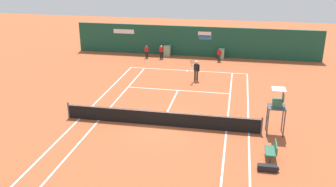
{
  "coord_description": "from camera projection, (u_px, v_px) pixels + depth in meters",
  "views": [
    {
      "loc": [
        4.34,
        -20.06,
        9.82
      ],
      "look_at": [
        -0.21,
        3.49,
        0.8
      ],
      "focal_mm": 39.55,
      "sensor_mm": 36.0,
      "label": 1
    }
  ],
  "objects": [
    {
      "name": "ground_plane",
      "position": [
        163.0,
        122.0,
        23.19
      ],
      "size": [
        80.0,
        80.0,
        0.01
      ],
      "color": "#A8512D"
    },
    {
      "name": "tennis_net",
      "position": [
        161.0,
        118.0,
        22.49
      ],
      "size": [
        12.1,
        0.1,
        1.07
      ],
      "color": "#4C4C51",
      "rests_on": "ground_plane"
    },
    {
      "name": "sponsor_back_wall",
      "position": [
        195.0,
        42.0,
        37.75
      ],
      "size": [
        25.0,
        1.02,
        3.05
      ],
      "color": "#194C38",
      "rests_on": "ground_plane"
    },
    {
      "name": "umpire_chair",
      "position": [
        277.0,
        105.0,
        21.05
      ],
      "size": [
        1.0,
        1.0,
        2.78
      ],
      "rotation": [
        0.0,
        0.0,
        1.57
      ],
      "color": "#47474C",
      "rests_on": "ground_plane"
    },
    {
      "name": "player_bench",
      "position": [
        272.0,
        150.0,
        18.84
      ],
      "size": [
        0.54,
        1.12,
        0.88
      ],
      "rotation": [
        0.0,
        0.0,
        1.57
      ],
      "color": "#38383D",
      "rests_on": "ground_plane"
    },
    {
      "name": "equipment_bag",
      "position": [
        269.0,
        168.0,
        17.85
      ],
      "size": [
        1.04,
        0.31,
        0.32
      ],
      "color": "black",
      "rests_on": "ground_plane"
    },
    {
      "name": "player_on_baseline",
      "position": [
        196.0,
        69.0,
        30.44
      ],
      "size": [
        0.72,
        0.69,
        1.88
      ],
      "rotation": [
        0.0,
        0.0,
        3.02
      ],
      "color": "black",
      "rests_on": "ground_plane"
    },
    {
      "name": "ball_kid_left_post",
      "position": [
        161.0,
        51.0,
        37.02
      ],
      "size": [
        0.45,
        0.19,
        1.36
      ],
      "rotation": [
        0.0,
        0.0,
        3.16
      ],
      "color": "black",
      "rests_on": "ground_plane"
    },
    {
      "name": "ball_kid_centre_post",
      "position": [
        147.0,
        51.0,
        37.31
      ],
      "size": [
        0.42,
        0.21,
        1.27
      ],
      "rotation": [
        0.0,
        0.0,
        3.32
      ],
      "color": "black",
      "rests_on": "ground_plane"
    },
    {
      "name": "ball_kid_right_post",
      "position": [
        219.0,
        54.0,
        36.0
      ],
      "size": [
        0.44,
        0.18,
        1.3
      ],
      "rotation": [
        0.0,
        0.0,
        3.15
      ],
      "color": "black",
      "rests_on": "ground_plane"
    },
    {
      "name": "tennis_ball_mid_court",
      "position": [
        146.0,
        102.0,
        26.23
      ],
      "size": [
        0.07,
        0.07,
        0.07
      ],
      "primitive_type": "sphere",
      "color": "#CCE033",
      "rests_on": "ground_plane"
    }
  ]
}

